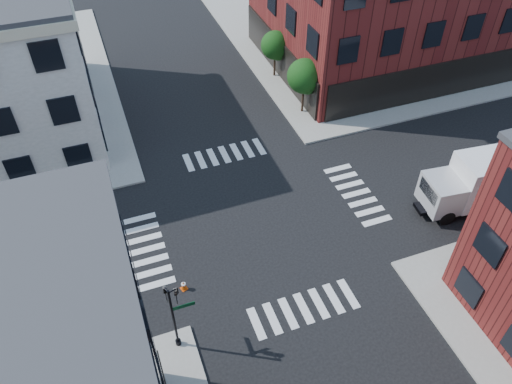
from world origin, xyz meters
The scene contains 7 objects.
ground centered at (0.00, 0.00, 0.00)m, with size 120.00×120.00×0.00m, color black.
sidewalk_ne centered at (21.00, 21.00, 0.07)m, with size 30.00×30.00×0.15m, color gray.
tree_near centered at (7.56, 9.98, 3.16)m, with size 2.69×2.69×4.49m.
tree_far centered at (7.56, 15.98, 2.87)m, with size 2.43×2.43×4.07m.
signal_pole centered at (-6.72, -6.68, 2.86)m, with size 1.29×1.24×4.60m.
box_truck centered at (14.19, -3.58, 1.96)m, with size 8.52×3.36×3.77m.
traffic_cone centered at (-5.70, -3.53, 0.31)m, with size 0.44×0.44×0.65m.
Camera 1 is at (-7.67, -20.39, 22.84)m, focal length 35.00 mm.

